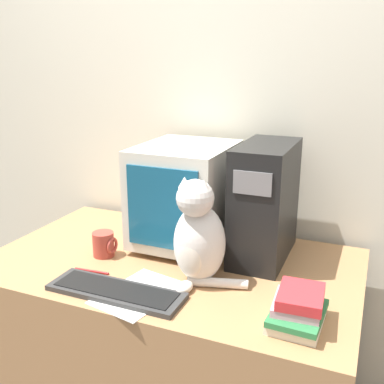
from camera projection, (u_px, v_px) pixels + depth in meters
name	position (u px, v px, depth m)	size (l,w,h in m)	color
wall_back	(215.00, 120.00, 2.05)	(7.00, 0.05, 2.50)	beige
desk	(172.00, 343.00, 1.88)	(1.43, 0.85, 0.76)	#9E7047
crt_monitor	(185.00, 195.00, 1.87)	(0.36, 0.44, 0.43)	beige
computer_tower	(265.00, 202.00, 1.75)	(0.20, 0.40, 0.46)	black
keyboard	(116.00, 291.00, 1.52)	(0.48, 0.15, 0.02)	#2D2D2D
cat	(198.00, 238.00, 1.56)	(0.29, 0.25, 0.39)	silver
book_stack	(298.00, 309.00, 1.34)	(0.16, 0.21, 0.11)	beige
pen	(92.00, 271.00, 1.67)	(0.14, 0.02, 0.01)	maroon
paper_sheet	(139.00, 293.00, 1.52)	(0.26, 0.33, 0.00)	white
mug	(104.00, 244.00, 1.80)	(0.09, 0.09, 0.10)	#9E382D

